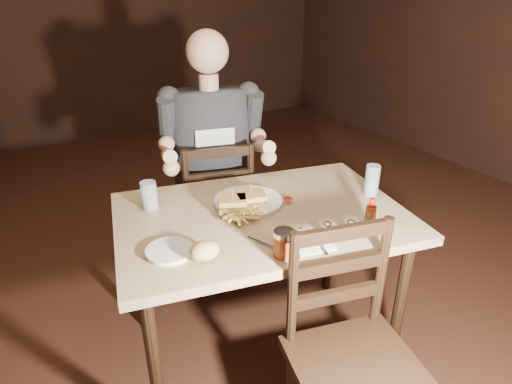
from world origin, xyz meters
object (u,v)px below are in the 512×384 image
chair_far (215,210)px  side_plate (170,252)px  diner (212,129)px  glass_left (149,196)px  chair_near (358,370)px  syrup_dispenser (284,243)px  dinner_plate (248,202)px  hot_sauce (371,214)px  main_table (262,229)px  glass_right (372,180)px

chair_far → side_plate: chair_far is taller
chair_far → diner: (-0.01, -0.05, 0.51)m
glass_left → side_plate: glass_left is taller
glass_left → side_plate: size_ratio=0.74×
chair_far → chair_near: bearing=101.2°
diner → syrup_dispenser: bearing=-85.1°
syrup_dispenser → diner: bearing=92.1°
chair_near → side_plate: (-0.44, 0.56, 0.31)m
chair_near → side_plate: bearing=141.8°
chair_far → diner: bearing=90.0°
chair_near → diner: 1.36m
dinner_plate → hot_sauce: size_ratio=2.17×
main_table → glass_left: (-0.40, 0.28, 0.14)m
hot_sauce → side_plate: bearing=162.3°
main_table → diner: (0.06, 0.61, 0.28)m
glass_left → glass_right: size_ratio=0.86×
chair_far → hot_sauce: size_ratio=6.73×
syrup_dispenser → dinner_plate: bearing=90.0°
glass_right → glass_left: bearing=157.5°
chair_far → hot_sauce: (0.23, -0.99, 0.38)m
syrup_dispenser → hot_sauce: bearing=9.4°
dinner_plate → hot_sauce: (0.31, -0.43, 0.06)m
chair_near → hot_sauce: size_ratio=6.83×
hot_sauce → dinner_plate: bearing=125.8°
main_table → syrup_dispenser: syrup_dispenser is taller
main_table → chair_far: 0.70m
main_table → glass_left: glass_left is taller
diner → glass_right: bearing=-42.1°
hot_sauce → chair_far: bearing=103.0°
dinner_plate → syrup_dispenser: (-0.09, -0.42, 0.04)m
chair_near → dinner_plate: (-0.00, 0.75, 0.31)m
main_table → glass_right: 0.56m
main_table → chair_far: size_ratio=1.48×
main_table → syrup_dispenser: 0.35m
chair_far → dinner_plate: (-0.08, -0.56, 0.32)m
side_plate → diner: bearing=54.0°
chair_near → glass_left: (-0.39, 0.93, 0.37)m
main_table → diner: diner is taller
glass_left → chair_near: bearing=-67.2°
dinner_plate → glass_left: glass_left is taller
glass_right → hot_sauce: bearing=-134.9°
hot_sauce → syrup_dispenser: bearing=177.5°
main_table → dinner_plate: size_ratio=4.60×
chair_near → dinner_plate: bearing=103.9°
main_table → syrup_dispenser: bearing=-107.3°
main_table → chair_near: chair_near is taller
chair_far → side_plate: size_ratio=5.39×
dinner_plate → side_plate: size_ratio=1.74×
glass_left → hot_sauce: (0.70, -0.61, 0.01)m
chair_near → diner: size_ratio=0.94×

